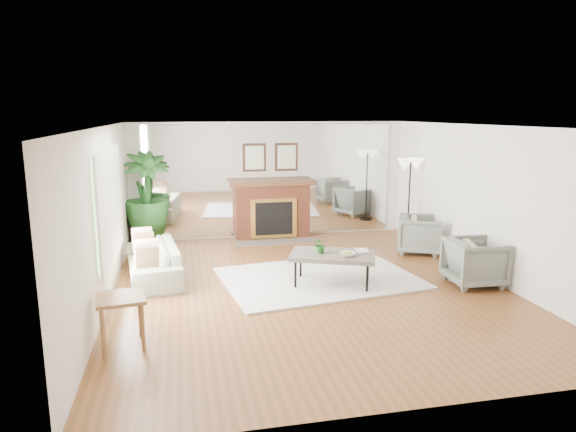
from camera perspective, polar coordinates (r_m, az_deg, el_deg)
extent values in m
plane|color=brown|center=(8.16, 2.35, -7.87)|extent=(7.00, 7.00, 0.00)
cube|color=white|center=(7.68, -19.74, -0.12)|extent=(0.02, 7.00, 2.50)
cube|color=white|center=(9.05, 21.11, 1.46)|extent=(0.02, 7.00, 2.50)
cube|color=white|center=(11.21, -1.99, 4.02)|extent=(6.00, 0.02, 2.50)
cube|color=silver|center=(11.19, -1.97, 4.01)|extent=(5.40, 0.04, 2.40)
cube|color=#B2E09E|center=(8.05, -19.21, 1.15)|extent=(0.04, 2.40, 1.50)
cube|color=brown|center=(11.11, -1.78, 0.56)|extent=(1.60, 0.40, 1.20)
cube|color=gold|center=(10.93, -1.58, -0.26)|extent=(1.00, 0.04, 0.85)
cube|color=black|center=(10.91, -1.56, -0.28)|extent=(0.80, 0.04, 0.70)
cube|color=#61564D|center=(10.90, -1.44, -2.80)|extent=(1.70, 0.55, 0.03)
cube|color=#4F3319|center=(10.99, -1.78, 3.72)|extent=(1.85, 0.46, 0.10)
cube|color=black|center=(11.04, -3.76, 6.50)|extent=(0.50, 0.04, 0.60)
cube|color=black|center=(11.17, -0.18, 6.58)|extent=(0.50, 0.04, 0.60)
cube|color=silver|center=(8.53, 3.46, -6.90)|extent=(3.36, 2.62, 0.03)
cube|color=#61564D|center=(8.10, 4.99, -4.39)|extent=(1.51, 1.20, 0.07)
cylinder|color=black|center=(7.98, 0.83, -6.57)|extent=(0.04, 0.04, 0.46)
cylinder|color=black|center=(7.89, 8.78, -6.92)|extent=(0.04, 0.04, 0.46)
cylinder|color=black|center=(8.50, 1.41, -5.44)|extent=(0.04, 0.04, 0.46)
cylinder|color=black|center=(8.42, 8.87, -5.75)|extent=(0.04, 0.04, 0.46)
imported|color=gray|center=(8.77, -14.78, -4.91)|extent=(1.01, 2.05, 0.57)
imported|color=slate|center=(10.31, 14.42, -1.99)|extent=(1.07, 1.06, 0.74)
imported|color=slate|center=(8.67, 20.07, -4.83)|extent=(0.86, 0.84, 0.75)
cube|color=#98643C|center=(6.30, -18.12, -8.67)|extent=(0.61, 0.61, 0.04)
cylinder|color=#98643C|center=(6.21, -19.91, -12.11)|extent=(0.04, 0.04, 0.59)
cylinder|color=#98643C|center=(6.21, -15.83, -11.82)|extent=(0.04, 0.04, 0.59)
cylinder|color=#98643C|center=(6.61, -19.93, -10.64)|extent=(0.04, 0.04, 0.59)
cylinder|color=#98643C|center=(6.61, -16.12, -10.38)|extent=(0.04, 0.04, 0.59)
cylinder|color=black|center=(10.88, -15.22, -2.24)|extent=(0.56, 0.56, 0.40)
imported|color=#245720|center=(10.70, -15.47, 2.47)|extent=(1.16, 1.16, 1.65)
cylinder|color=black|center=(11.05, 13.07, -2.88)|extent=(0.30, 0.30, 0.04)
cylinder|color=black|center=(10.87, 13.27, 1.40)|extent=(0.03, 0.03, 1.72)
cone|color=white|center=(10.71, 12.84, 5.62)|extent=(0.32, 0.32, 0.24)
cone|color=white|center=(10.82, 14.09, 5.62)|extent=(0.32, 0.32, 0.24)
imported|color=#245720|center=(8.07, 3.64, -3.18)|extent=(0.29, 0.26, 0.28)
imported|color=#98643C|center=(7.96, 6.62, -4.26)|extent=(0.29, 0.29, 0.06)
imported|color=#98643C|center=(8.26, 7.61, -3.83)|extent=(0.22, 0.28, 0.02)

